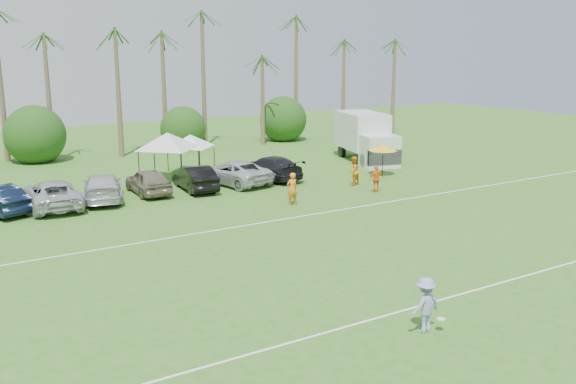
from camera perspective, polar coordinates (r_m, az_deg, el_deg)
ground at (r=21.86m, az=16.99°, el=-10.92°), size 120.00×120.00×0.00m
field_lines at (r=27.33m, az=4.23°, el=-5.54°), size 80.00×12.10×0.01m
palm_tree_4 at (r=52.12m, az=-19.82°, el=10.82°), size 2.40×2.40×8.90m
palm_tree_5 at (r=53.13m, az=-15.60°, el=12.07°), size 2.40×2.40×9.90m
palm_tree_6 at (r=54.44m, az=-11.52°, el=13.19°), size 2.40×2.40×10.90m
palm_tree_7 at (r=56.01m, az=-7.62°, el=14.18°), size 2.40×2.40×11.90m
palm_tree_8 at (r=58.27m, az=-2.98°, el=11.67°), size 2.40×2.40×8.90m
palm_tree_9 at (r=60.86m, az=1.22°, el=12.55°), size 2.40×2.40×9.90m
palm_tree_10 at (r=63.75m, az=5.08°, el=13.29°), size 2.40×2.40×10.90m
palm_tree_11 at (r=66.26m, az=7.94°, el=13.93°), size 2.40×2.40×11.90m
bush_tree_1 at (r=53.12m, az=-21.70°, el=4.53°), size 4.00×4.00×4.00m
bush_tree_2 at (r=56.51m, az=-9.65°, el=5.70°), size 4.00×4.00×4.00m
bush_tree_3 at (r=61.02m, az=-0.91°, el=6.39°), size 4.00×4.00×4.00m
sideline_player_a at (r=35.44m, az=0.37°, el=0.28°), size 0.67×0.44×1.83m
sideline_player_b at (r=40.79m, az=5.83°, el=1.88°), size 1.03×0.89×1.84m
sideline_player_c at (r=38.93m, az=7.86°, el=1.16°), size 1.03×0.60×1.65m
box_truck at (r=49.55m, az=6.95°, el=4.98°), size 4.49×7.51×3.64m
canopy_tent_left at (r=42.30m, az=-10.69°, el=5.22°), size 4.58×4.58×3.71m
canopy_tent_right at (r=45.18m, az=-8.71°, el=5.07°), size 3.80×3.80×3.08m
market_umbrella at (r=43.87m, az=8.45°, el=3.92°), size 1.94×1.94×2.16m
frisbee_player at (r=20.32m, az=12.09°, el=-9.80°), size 1.17×0.77×1.75m
parked_car_2 at (r=37.10m, az=-20.19°, el=-0.18°), size 2.97×5.69×1.53m
parked_car_3 at (r=38.04m, az=-16.17°, el=0.41°), size 3.51×5.66×1.53m
parked_car_4 at (r=39.09m, az=-12.33°, el=0.94°), size 1.98×4.56×1.53m
parked_car_5 at (r=39.63m, az=-8.27°, el=1.27°), size 2.08×4.78×1.53m
parked_car_6 at (r=41.05m, az=-4.85°, el=1.75°), size 3.58×5.90×1.53m
parked_car_7 at (r=42.51m, az=-1.59°, el=2.17°), size 2.61×5.44×1.53m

